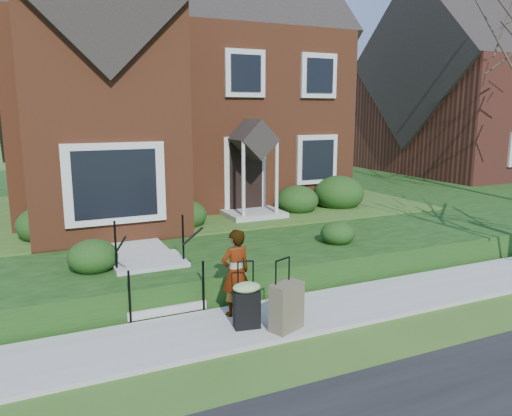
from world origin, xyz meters
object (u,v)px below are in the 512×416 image
woman (236,272)px  suitcase_black (247,302)px  front_steps (154,277)px  suitcase_olive (287,306)px

woman → suitcase_black: size_ratio=1.36×
suitcase_black → front_steps: bearing=127.1°
suitcase_black → suitcase_olive: size_ratio=0.95×
front_steps → suitcase_olive: size_ratio=1.71×
suitcase_black → suitcase_olive: 0.65m
woman → suitcase_olive: 1.11m
suitcase_olive → front_steps: bearing=102.3°
front_steps → suitcase_black: size_ratio=1.79×
front_steps → woman: bearing=-53.1°
front_steps → suitcase_black: 2.28m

